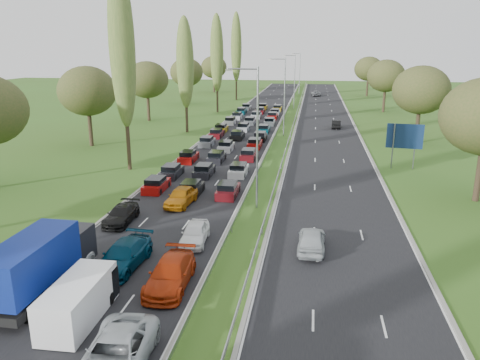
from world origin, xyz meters
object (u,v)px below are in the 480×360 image
at_px(near_car_3, 121,215).
at_px(blue_lorry, 42,263).
at_px(white_van_rear, 80,299).
at_px(near_car_2, 59,269).
at_px(direction_sign, 405,138).

height_order(near_car_3, blue_lorry, blue_lorry).
height_order(blue_lorry, white_van_rear, blue_lorry).
bearing_deg(near_car_3, blue_lorry, -91.06).
bearing_deg(near_car_3, near_car_2, -90.71).
xyz_separation_m(blue_lorry, direction_sign, (25.02, 32.64, 1.69)).
bearing_deg(blue_lorry, near_car_3, 90.75).
bearing_deg(white_van_rear, direction_sign, 56.92).
bearing_deg(near_car_2, direction_sign, 53.45).
xyz_separation_m(near_car_2, near_car_3, (-0.13, 9.64, -0.03)).
bearing_deg(blue_lorry, near_car_2, 88.56).
distance_m(white_van_rear, direction_sign, 41.02).
height_order(near_car_2, near_car_3, near_car_2).
bearing_deg(white_van_rear, near_car_3, 103.27).
bearing_deg(blue_lorry, direction_sign, 52.88).
relative_size(near_car_2, near_car_3, 1.09).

